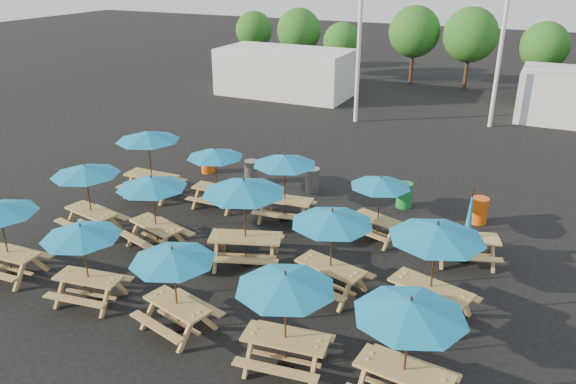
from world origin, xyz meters
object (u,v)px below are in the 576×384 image
at_px(picnic_unit_8, 285,164).
at_px(picnic_unit_10, 332,222).
at_px(picnic_unit_12, 410,314).
at_px(waste_bin_2, 312,180).
at_px(picnic_unit_11, 380,185).
at_px(waste_bin_0, 208,162).
at_px(picnic_unit_1, 86,174).
at_px(picnic_unit_4, 152,187).
at_px(waste_bin_3, 404,195).
at_px(picnic_unit_5, 215,156).
at_px(picnic_unit_6, 173,260).
at_px(picnic_unit_7, 244,191).
at_px(waste_bin_4, 479,210).
at_px(waste_bin_1, 251,172).
at_px(picnic_unit_3, 82,236).
at_px(picnic_unit_14, 468,231).
at_px(picnic_unit_13, 437,237).
at_px(picnic_unit_2, 148,139).
at_px(picnic_unit_9, 285,287).

xyz_separation_m(picnic_unit_8, picnic_unit_10, (2.90, -3.35, 0.02)).
xyz_separation_m(picnic_unit_12, waste_bin_2, (-5.75, 9.08, -1.61)).
bearing_deg(picnic_unit_11, picnic_unit_10, -75.53).
height_order(waste_bin_0, waste_bin_2, same).
relative_size(picnic_unit_1, picnic_unit_4, 0.96).
xyz_separation_m(picnic_unit_10, waste_bin_3, (0.36, 6.07, -1.56)).
height_order(picnic_unit_11, waste_bin_2, picnic_unit_11).
height_order(picnic_unit_5, picnic_unit_6, picnic_unit_6).
relative_size(picnic_unit_7, picnic_unit_12, 1.24).
bearing_deg(picnic_unit_4, waste_bin_4, 51.29).
distance_m(picnic_unit_7, waste_bin_1, 6.39).
height_order(picnic_unit_3, picnic_unit_12, picnic_unit_12).
bearing_deg(picnic_unit_4, waste_bin_1, 106.27).
distance_m(waste_bin_2, waste_bin_3, 3.43).
bearing_deg(picnic_unit_11, waste_bin_1, 175.29).
relative_size(picnic_unit_14, waste_bin_3, 2.63).
distance_m(picnic_unit_11, picnic_unit_14, 2.79).
bearing_deg(picnic_unit_4, picnic_unit_1, -161.36).
bearing_deg(picnic_unit_13, picnic_unit_4, -164.53).
relative_size(picnic_unit_8, waste_bin_1, 2.66).
relative_size(picnic_unit_2, picnic_unit_3, 1.14).
distance_m(picnic_unit_8, picnic_unit_13, 6.37).
bearing_deg(picnic_unit_13, picnic_unit_1, -164.00).
relative_size(picnic_unit_4, waste_bin_0, 2.91).
relative_size(picnic_unit_3, picnic_unit_13, 0.79).
relative_size(picnic_unit_5, picnic_unit_9, 0.92).
bearing_deg(picnic_unit_12, waste_bin_3, 110.26).
bearing_deg(waste_bin_4, picnic_unit_10, -116.04).
relative_size(picnic_unit_4, picnic_unit_10, 1.00).
bearing_deg(picnic_unit_1, picnic_unit_4, 13.23).
bearing_deg(picnic_unit_12, picnic_unit_6, -174.62).
bearing_deg(waste_bin_4, waste_bin_0, 179.15).
xyz_separation_m(picnic_unit_4, picnic_unit_7, (2.86, 0.28, 0.26)).
relative_size(picnic_unit_5, waste_bin_3, 2.45).
xyz_separation_m(picnic_unit_7, picnic_unit_13, (5.20, -0.33, -0.06)).
xyz_separation_m(picnic_unit_1, picnic_unit_13, (10.47, 0.04, 0.17)).
height_order(picnic_unit_14, waste_bin_4, picnic_unit_14).
bearing_deg(picnic_unit_2, picnic_unit_4, -51.52).
bearing_deg(picnic_unit_6, picnic_unit_10, 63.48).
relative_size(picnic_unit_5, waste_bin_4, 2.45).
height_order(picnic_unit_11, picnic_unit_14, picnic_unit_14).
bearing_deg(picnic_unit_12, picnic_unit_1, 170.07).
bearing_deg(picnic_unit_12, picnic_unit_8, 137.11).
distance_m(picnic_unit_14, waste_bin_3, 3.91).
xyz_separation_m(picnic_unit_14, waste_bin_0, (-10.46, 2.90, -0.50)).
relative_size(picnic_unit_4, picnic_unit_9, 1.09).
height_order(picnic_unit_3, picnic_unit_9, picnic_unit_9).
bearing_deg(picnic_unit_8, picnic_unit_10, -56.64).
relative_size(picnic_unit_10, waste_bin_3, 2.92).
relative_size(picnic_unit_5, picnic_unit_13, 0.77).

